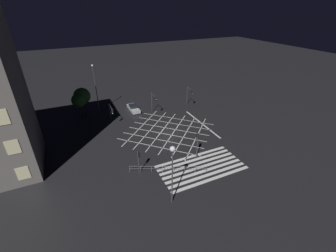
% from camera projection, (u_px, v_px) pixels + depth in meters
% --- Properties ---
extents(ground_plane, '(200.00, 200.00, 0.00)m').
position_uv_depth(ground_plane, '(168.00, 131.00, 40.24)').
color(ground_plane, black).
extents(road_markings, '(17.87, 22.93, 0.01)m').
position_uv_depth(road_markings, '(188.00, 150.00, 35.12)').
color(road_markings, silver).
rests_on(road_markings, ground_plane).
extents(traffic_light_nw_cross, '(0.36, 2.82, 3.55)m').
position_uv_depth(traffic_light_nw_cross, '(111.00, 111.00, 41.58)').
color(traffic_light_nw_cross, '#424244').
rests_on(traffic_light_nw_cross, ground_plane).
extents(traffic_light_median_north, '(0.36, 2.71, 4.27)m').
position_uv_depth(traffic_light_median_north, '(154.00, 100.00, 45.00)').
color(traffic_light_median_north, '#424244').
rests_on(traffic_light_median_north, ground_plane).
extents(traffic_light_sw_main, '(0.39, 0.36, 3.53)m').
position_uv_depth(traffic_light_sw_main, '(139.00, 158.00, 29.18)').
color(traffic_light_sw_main, '#424244').
rests_on(traffic_light_sw_main, ground_plane).
extents(traffic_light_median_south, '(0.36, 0.39, 4.11)m').
position_uv_depth(traffic_light_median_south, '(197.00, 140.00, 32.05)').
color(traffic_light_median_south, '#424244').
rests_on(traffic_light_median_south, ground_plane).
extents(traffic_light_ne_cross, '(0.36, 2.36, 4.26)m').
position_uv_depth(traffic_light_ne_cross, '(190.00, 93.00, 48.45)').
color(traffic_light_ne_cross, '#424244').
rests_on(traffic_light_ne_cross, ground_plane).
extents(street_lamp_east, '(0.42, 0.42, 9.93)m').
position_uv_depth(street_lamp_east, '(95.00, 83.00, 44.54)').
color(street_lamp_east, '#424244').
rests_on(street_lamp_east, ground_plane).
extents(street_lamp_west, '(0.60, 0.60, 7.69)m').
position_uv_depth(street_lamp_west, '(172.00, 161.00, 23.08)').
color(street_lamp_west, '#424244').
rests_on(street_lamp_west, ground_plane).
extents(street_tree_near, '(2.66, 2.66, 5.24)m').
position_uv_depth(street_tree_near, '(79.00, 100.00, 42.82)').
color(street_tree_near, '#38281C').
rests_on(street_tree_near, ground_plane).
extents(street_tree_far, '(3.24, 3.24, 5.86)m').
position_uv_depth(street_tree_far, '(82.00, 96.00, 43.90)').
color(street_tree_far, '#38281C').
rests_on(street_tree_far, ground_plane).
extents(waiting_car, '(1.73, 4.58, 1.30)m').
position_uv_depth(waiting_car, '(133.00, 108.00, 47.67)').
color(waiting_car, '#B7BABC').
rests_on(waiting_car, ground_plane).
extents(pedestrian_railing, '(9.46, 4.41, 1.05)m').
position_uv_depth(pedestrian_railing, '(168.00, 168.00, 30.16)').
color(pedestrian_railing, gray).
rests_on(pedestrian_railing, ground_plane).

